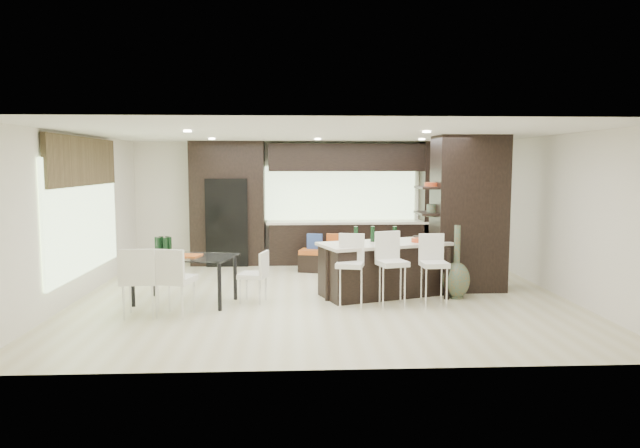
{
  "coord_description": "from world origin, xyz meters",
  "views": [
    {
      "loc": [
        -0.49,
        -9.42,
        2.2
      ],
      "look_at": [
        0.0,
        0.6,
        1.15
      ],
      "focal_mm": 32.0,
      "sensor_mm": 36.0,
      "label": 1
    }
  ],
  "objects": [
    {
      "name": "bench",
      "position": [
        0.24,
        2.11,
        0.23
      ],
      "size": [
        1.26,
        0.74,
        0.46
      ],
      "primitive_type": "cube",
      "rotation": [
        0.0,
        0.0,
        -0.26
      ],
      "color": "black",
      "rests_on": "ground"
    },
    {
      "name": "partition_column",
      "position": [
        2.6,
        0.4,
        1.35
      ],
      "size": [
        1.2,
        0.8,
        2.7
      ],
      "primitive_type": "cube",
      "color": "black",
      "rests_on": "ground"
    },
    {
      "name": "kitchen_island",
      "position": [
        1.06,
        -0.01,
        0.45
      ],
      "size": [
        2.33,
        1.57,
        0.9
      ],
      "primitive_type": "cube",
      "rotation": [
        0.0,
        0.0,
        0.33
      ],
      "color": "black",
      "rests_on": "ground"
    },
    {
      "name": "left_wall",
      "position": [
        -4.0,
        0.0,
        1.35
      ],
      "size": [
        0.02,
        7.0,
        2.7
      ],
      "primitive_type": "cube",
      "color": "white",
      "rests_on": "ground"
    },
    {
      "name": "chair_far",
      "position": [
        -2.69,
        -1.2,
        0.47
      ],
      "size": [
        0.53,
        0.53,
        0.95
      ],
      "primitive_type": "cube",
      "rotation": [
        0.0,
        0.0,
        0.04
      ],
      "color": "white",
      "rests_on": "ground"
    },
    {
      "name": "ceiling",
      "position": [
        0.0,
        0.0,
        2.7
      ],
      "size": [
        8.0,
        7.0,
        0.02
      ],
      "primitive_type": "cube",
      "color": "white",
      "rests_on": "ground"
    },
    {
      "name": "stool_mid",
      "position": [
        1.06,
        -0.78,
        0.47
      ],
      "size": [
        0.51,
        0.51,
        0.93
      ],
      "primitive_type": "cube",
      "rotation": [
        0.0,
        0.0,
        0.27
      ],
      "color": "white",
      "rests_on": "ground"
    },
    {
      "name": "dining_table",
      "position": [
        -2.2,
        -0.42,
        0.38
      ],
      "size": [
        1.73,
        1.22,
        0.76
      ],
      "primitive_type": "cube",
      "rotation": [
        0.0,
        0.0,
        -0.23
      ],
      "color": "white",
      "rests_on": "ground"
    },
    {
      "name": "ceiling_spots",
      "position": [
        0.0,
        0.25,
        2.68
      ],
      "size": [
        4.0,
        3.0,
        0.02
      ],
      "primitive_type": "cube",
      "color": "white",
      "rests_on": "ceiling"
    },
    {
      "name": "floor_vase",
      "position": [
        2.21,
        -0.29,
        0.61
      ],
      "size": [
        0.57,
        0.57,
        1.21
      ],
      "primitive_type": null,
      "rotation": [
        0.0,
        0.0,
        0.35
      ],
      "color": "#4B563E",
      "rests_on": "ground"
    },
    {
      "name": "ground",
      "position": [
        0.0,
        0.0,
        0.0
      ],
      "size": [
        8.0,
        8.0,
        0.0
      ],
      "primitive_type": "plane",
      "color": "beige",
      "rests_on": "ground"
    },
    {
      "name": "chair_end",
      "position": [
        -1.12,
        -0.42,
        0.38
      ],
      "size": [
        0.5,
        0.5,
        0.76
      ],
      "primitive_type": "cube",
      "rotation": [
        0.0,
        0.0,
        1.32
      ],
      "color": "white",
      "rests_on": "ground"
    },
    {
      "name": "back_cabinetry",
      "position": [
        0.5,
        3.17,
        1.35
      ],
      "size": [
        6.8,
        0.68,
        2.7
      ],
      "primitive_type": "cube",
      "color": "black",
      "rests_on": "ground"
    },
    {
      "name": "window_left",
      "position": [
        -3.96,
        0.2,
        1.35
      ],
      "size": [
        0.04,
        3.2,
        1.9
      ],
      "primitive_type": "cube",
      "color": "#B2D199",
      "rests_on": "left_wall"
    },
    {
      "name": "stone_accent",
      "position": [
        -3.93,
        0.2,
        2.25
      ],
      "size": [
        0.08,
        3.0,
        0.8
      ],
      "primitive_type": "cube",
      "color": "brown",
      "rests_on": "left_wall"
    },
    {
      "name": "right_wall",
      "position": [
        4.0,
        0.0,
        1.35
      ],
      "size": [
        0.02,
        7.0,
        2.7
      ],
      "primitive_type": "cube",
      "color": "white",
      "rests_on": "ground"
    },
    {
      "name": "refrigerator",
      "position": [
        -1.9,
        3.12,
        0.95
      ],
      "size": [
        0.9,
        0.68,
        1.9
      ],
      "primitive_type": "cube",
      "color": "black",
      "rests_on": "ground"
    },
    {
      "name": "back_wall",
      "position": [
        0.0,
        3.5,
        1.35
      ],
      "size": [
        8.0,
        0.02,
        2.7
      ],
      "primitive_type": "cube",
      "color": "white",
      "rests_on": "ground"
    },
    {
      "name": "stool_right",
      "position": [
        1.72,
        -0.77,
        0.45
      ],
      "size": [
        0.41,
        0.41,
        0.9
      ],
      "primitive_type": "cube",
      "rotation": [
        0.0,
        0.0,
        0.04
      ],
      "color": "white",
      "rests_on": "ground"
    },
    {
      "name": "chair_near",
      "position": [
        -2.2,
        -1.2,
        0.47
      ],
      "size": [
        0.62,
        0.62,
        0.94
      ],
      "primitive_type": "cube",
      "rotation": [
        0.0,
        0.0,
        -0.26
      ],
      "color": "white",
      "rests_on": "ground"
    },
    {
      "name": "stool_left",
      "position": [
        0.4,
        -0.77,
        0.45
      ],
      "size": [
        0.49,
        0.49,
        0.91
      ],
      "primitive_type": "cube",
      "rotation": [
        0.0,
        0.0,
        -0.24
      ],
      "color": "white",
      "rests_on": "ground"
    },
    {
      "name": "window_back",
      "position": [
        0.6,
        3.46,
        1.55
      ],
      "size": [
        3.4,
        0.04,
        1.2
      ],
      "primitive_type": "cube",
      "color": "#B2D199",
      "rests_on": "back_wall"
    }
  ]
}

